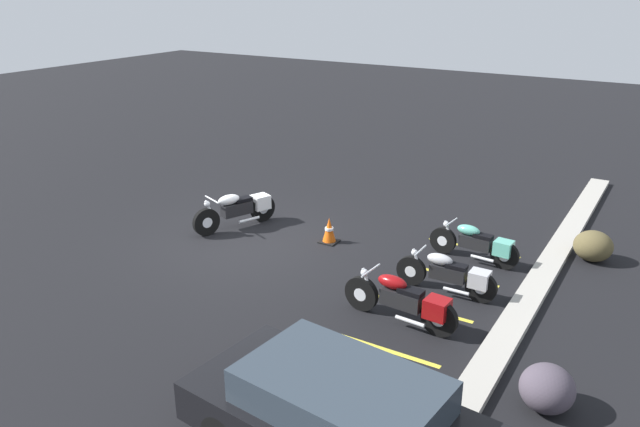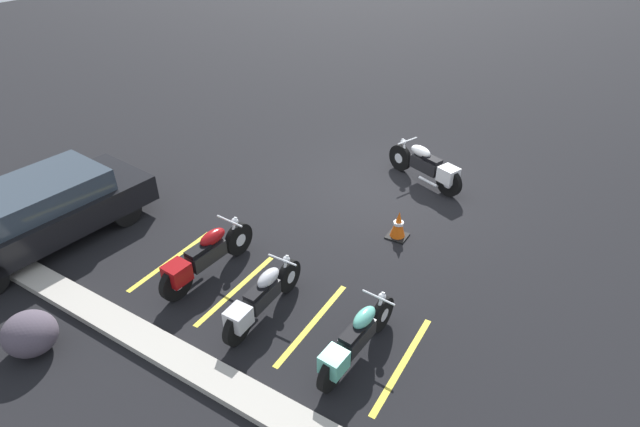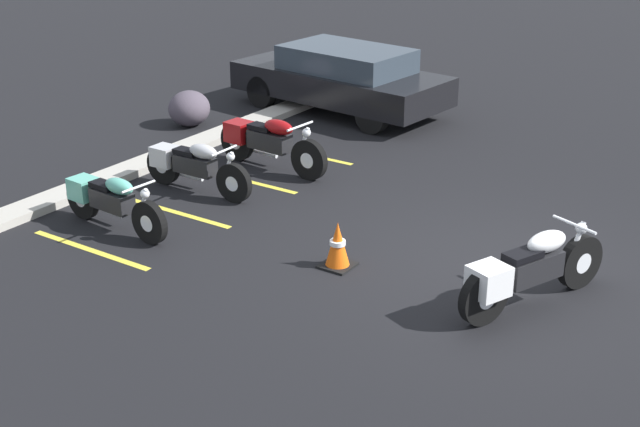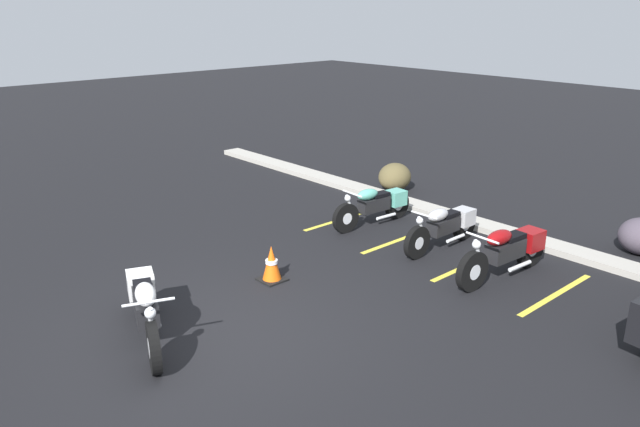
% 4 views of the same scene
% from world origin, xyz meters
% --- Properties ---
extents(ground, '(60.00, 60.00, 0.00)m').
position_xyz_m(ground, '(0.00, 0.00, 0.00)').
color(ground, black).
extents(motorcycle_white_featured, '(2.11, 1.03, 0.87)m').
position_xyz_m(motorcycle_white_featured, '(-0.73, -0.74, 0.47)').
color(motorcycle_white_featured, black).
rests_on(motorcycle_white_featured, ground).
extents(parked_bike_0, '(0.56, 1.99, 0.78)m').
position_xyz_m(parked_bike_0, '(-1.77, 4.85, 0.42)').
color(parked_bike_0, black).
rests_on(parked_bike_0, ground).
extents(parked_bike_1, '(0.56, 2.00, 0.79)m').
position_xyz_m(parked_bike_1, '(-0.06, 4.87, 0.42)').
color(parked_bike_1, black).
rests_on(parked_bike_1, ground).
extents(parked_bike_2, '(0.61, 2.19, 0.86)m').
position_xyz_m(parked_bike_2, '(1.41, 4.58, 0.46)').
color(parked_bike_2, black).
rests_on(parked_bike_2, ground).
extents(car_black, '(2.21, 4.46, 1.29)m').
position_xyz_m(car_black, '(4.92, 5.39, 0.68)').
color(car_black, black).
rests_on(car_black, ground).
extents(concrete_curb, '(18.00, 0.50, 0.12)m').
position_xyz_m(concrete_curb, '(0.00, 6.25, 0.06)').
color(concrete_curb, '#A8A399').
rests_on(concrete_curb, ground).
extents(landscape_rock_1, '(0.92, 0.88, 0.67)m').
position_xyz_m(landscape_rock_1, '(2.49, 7.22, 0.33)').
color(landscape_rock_1, '#48404B').
rests_on(landscape_rock_1, ground).
extents(traffic_cone, '(0.40, 0.40, 0.60)m').
position_xyz_m(traffic_cone, '(-1.04, 1.61, 0.28)').
color(traffic_cone, black).
rests_on(traffic_cone, ground).
extents(stall_line_0, '(0.10, 2.10, 0.00)m').
position_xyz_m(stall_line_0, '(-2.44, 4.56, 0.00)').
color(stall_line_0, gold).
rests_on(stall_line_0, ground).
extents(stall_line_1, '(0.10, 2.10, 0.00)m').
position_xyz_m(stall_line_1, '(-0.85, 4.56, 0.00)').
color(stall_line_1, gold).
rests_on(stall_line_1, ground).
extents(stall_line_2, '(0.10, 2.10, 0.00)m').
position_xyz_m(stall_line_2, '(0.73, 4.56, 0.00)').
color(stall_line_2, gold).
rests_on(stall_line_2, ground).
extents(stall_line_3, '(0.10, 2.10, 0.00)m').
position_xyz_m(stall_line_3, '(2.32, 4.56, 0.00)').
color(stall_line_3, gold).
rests_on(stall_line_3, ground).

